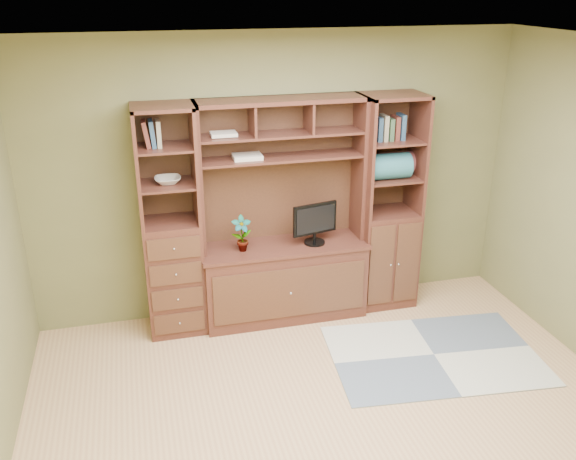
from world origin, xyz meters
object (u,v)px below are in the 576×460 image
object	(u,v)px
center_hutch	(284,215)
left_tower	(171,224)
monitor	(315,216)
right_tower	(388,204)

from	to	relation	value
center_hutch	left_tower	bearing A→B (deg)	177.71
left_tower	monitor	world-z (taller)	left_tower
left_tower	monitor	size ratio (longest dim) A/B	3.86
left_tower	center_hutch	bearing A→B (deg)	-2.29
center_hutch	monitor	world-z (taller)	center_hutch
center_hutch	monitor	size ratio (longest dim) A/B	3.86
left_tower	right_tower	size ratio (longest dim) A/B	1.00
right_tower	monitor	bearing A→B (deg)	-174.22
left_tower	right_tower	world-z (taller)	same
left_tower	monitor	bearing A→B (deg)	-3.34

